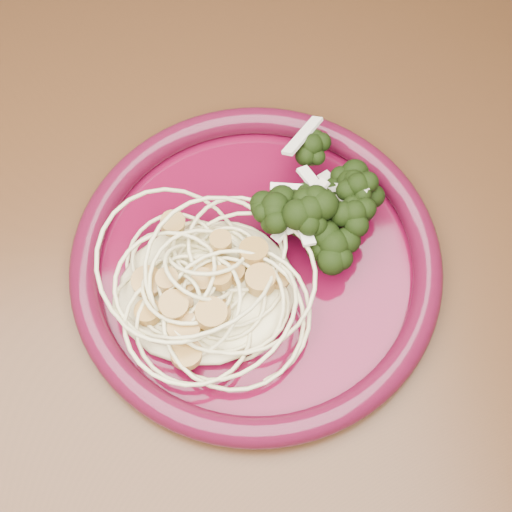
{
  "coord_description": "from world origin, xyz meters",
  "views": [
    {
      "loc": [
        -0.1,
        -0.2,
        1.26
      ],
      "look_at": [
        -0.06,
        0.03,
        0.77
      ],
      "focal_mm": 50.0,
      "sensor_mm": 36.0,
      "label": 1
    }
  ],
  "objects": [
    {
      "name": "dining_table",
      "position": [
        0.0,
        0.0,
        0.65
      ],
      "size": [
        1.2,
        0.8,
        0.75
      ],
      "color": "#472814",
      "rests_on": "ground"
    },
    {
      "name": "spaghetti_pile",
      "position": [
        -0.1,
        0.01,
        0.77
      ],
      "size": [
        0.17,
        0.16,
        0.03
      ],
      "primitive_type": "ellipsoid",
      "rotation": [
        0.0,
        0.0,
        0.41
      ],
      "color": "beige",
      "rests_on": "dinner_plate"
    },
    {
      "name": "onion_garnish",
      "position": [
        -0.01,
        0.05,
        0.81
      ],
      "size": [
        0.09,
        0.11,
        0.05
      ],
      "primitive_type": null,
      "rotation": [
        0.0,
        0.0,
        0.41
      ],
      "color": "silver",
      "rests_on": "broccoli_pile"
    },
    {
      "name": "scallop_cluster",
      "position": [
        -0.1,
        0.01,
        0.81
      ],
      "size": [
        0.14,
        0.14,
        0.04
      ],
      "primitive_type": null,
      "rotation": [
        0.0,
        0.0,
        0.41
      ],
      "color": "#B7893F",
      "rests_on": "spaghetti_pile"
    },
    {
      "name": "broccoli_pile",
      "position": [
        -0.01,
        0.05,
        0.78
      ],
      "size": [
        0.13,
        0.16,
        0.05
      ],
      "primitive_type": "ellipsoid",
      "rotation": [
        0.0,
        0.0,
        0.41
      ],
      "color": "black",
      "rests_on": "dinner_plate"
    },
    {
      "name": "dinner_plate",
      "position": [
        -0.06,
        0.03,
        0.76
      ],
      "size": [
        0.38,
        0.38,
        0.02
      ],
      "rotation": [
        0.0,
        0.0,
        0.41
      ],
      "color": "#4F071D",
      "rests_on": "dining_table"
    }
  ]
}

